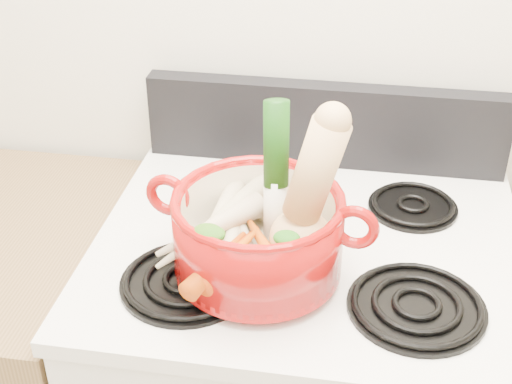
# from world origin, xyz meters

# --- Properties ---
(cooktop) EXTENTS (0.78, 0.67, 0.03)m
(cooktop) POSITION_xyz_m (0.00, 1.40, 0.93)
(cooktop) COLOR white
(cooktop) RESTS_ON stove_body
(control_backsplash) EXTENTS (0.76, 0.05, 0.18)m
(control_backsplash) POSITION_xyz_m (0.00, 1.70, 1.04)
(control_backsplash) COLOR black
(control_backsplash) RESTS_ON cooktop
(burner_front_left) EXTENTS (0.22, 0.22, 0.02)m
(burner_front_left) POSITION_xyz_m (-0.19, 1.24, 0.96)
(burner_front_left) COLOR black
(burner_front_left) RESTS_ON cooktop
(burner_front_right) EXTENTS (0.22, 0.22, 0.02)m
(burner_front_right) POSITION_xyz_m (0.19, 1.24, 0.96)
(burner_front_right) COLOR black
(burner_front_right) RESTS_ON cooktop
(burner_back_left) EXTENTS (0.17, 0.17, 0.02)m
(burner_back_left) POSITION_xyz_m (-0.19, 1.54, 0.96)
(burner_back_left) COLOR black
(burner_back_left) RESTS_ON cooktop
(burner_back_right) EXTENTS (0.17, 0.17, 0.02)m
(burner_back_right) POSITION_xyz_m (0.19, 1.54, 0.96)
(burner_back_right) COLOR black
(burner_back_right) RESTS_ON cooktop
(dutch_oven) EXTENTS (0.32, 0.32, 0.14)m
(dutch_oven) POSITION_xyz_m (-0.08, 1.28, 1.04)
(dutch_oven) COLOR #9A0B0A
(dutch_oven) RESTS_ON burner_front_left
(pot_handle_left) EXTENTS (0.08, 0.03, 0.08)m
(pot_handle_left) POSITION_xyz_m (-0.23, 1.30, 1.08)
(pot_handle_left) COLOR #9A0B0A
(pot_handle_left) RESTS_ON dutch_oven
(pot_handle_right) EXTENTS (0.08, 0.03, 0.08)m
(pot_handle_right) POSITION_xyz_m (0.08, 1.26, 1.08)
(pot_handle_right) COLOR #9A0B0A
(pot_handle_right) RESTS_ON dutch_oven
(squash) EXTENTS (0.18, 0.12, 0.28)m
(squash) POSITION_xyz_m (0.00, 1.28, 1.13)
(squash) COLOR #DDAB71
(squash) RESTS_ON dutch_oven
(leek) EXTENTS (0.06, 0.07, 0.27)m
(leek) POSITION_xyz_m (-0.05, 1.32, 1.13)
(leek) COLOR silver
(leek) RESTS_ON dutch_oven
(ginger) EXTENTS (0.10, 0.09, 0.05)m
(ginger) POSITION_xyz_m (-0.07, 1.39, 1.02)
(ginger) COLOR tan
(ginger) RESTS_ON dutch_oven
(parsnip_0) EXTENTS (0.06, 0.25, 0.07)m
(parsnip_0) POSITION_xyz_m (-0.12, 1.29, 1.02)
(parsnip_0) COLOR beige
(parsnip_0) RESTS_ON dutch_oven
(parsnip_1) EXTENTS (0.15, 0.18, 0.06)m
(parsnip_1) POSITION_xyz_m (-0.17, 1.28, 1.03)
(parsnip_1) COLOR beige
(parsnip_1) RESTS_ON dutch_oven
(parsnip_2) EXTENTS (0.12, 0.17, 0.05)m
(parsnip_2) POSITION_xyz_m (-0.12, 1.33, 1.03)
(parsnip_2) COLOR beige
(parsnip_2) RESTS_ON dutch_oven
(parsnip_3) EXTENTS (0.18, 0.17, 0.06)m
(parsnip_3) POSITION_xyz_m (-0.16, 1.29, 1.04)
(parsnip_3) COLOR beige
(parsnip_3) RESTS_ON dutch_oven
(parsnip_4) EXTENTS (0.09, 0.22, 0.06)m
(parsnip_4) POSITION_xyz_m (-0.15, 1.34, 1.05)
(parsnip_4) COLOR beige
(parsnip_4) RESTS_ON dutch_oven
(parsnip_5) EXTENTS (0.16, 0.22, 0.06)m
(parsnip_5) POSITION_xyz_m (-0.13, 1.33, 1.05)
(parsnip_5) COLOR beige
(parsnip_5) RESTS_ON dutch_oven
(carrot_0) EXTENTS (0.09, 0.17, 0.05)m
(carrot_0) POSITION_xyz_m (-0.11, 1.24, 1.02)
(carrot_0) COLOR #D94C0A
(carrot_0) RESTS_ON dutch_oven
(carrot_1) EXTENTS (0.09, 0.17, 0.05)m
(carrot_1) POSITION_xyz_m (-0.13, 1.22, 1.02)
(carrot_1) COLOR #D3550A
(carrot_1) RESTS_ON dutch_oven
(carrot_2) EXTENTS (0.11, 0.16, 0.05)m
(carrot_2) POSITION_xyz_m (-0.06, 1.26, 1.03)
(carrot_2) COLOR #C9440A
(carrot_2) RESTS_ON dutch_oven
(carrot_3) EXTENTS (0.08, 0.13, 0.04)m
(carrot_3) POSITION_xyz_m (-0.10, 1.23, 1.03)
(carrot_3) COLOR orange
(carrot_3) RESTS_ON dutch_oven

